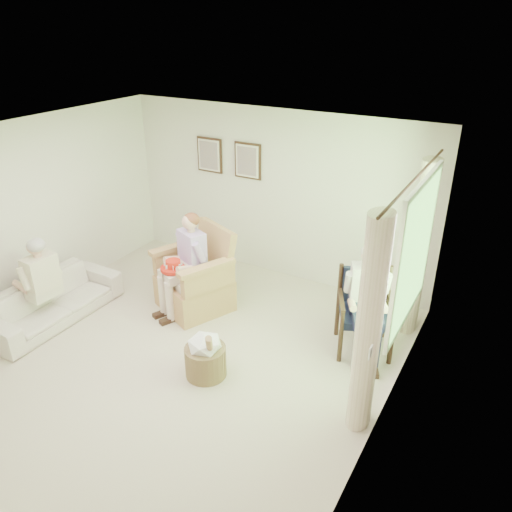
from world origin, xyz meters
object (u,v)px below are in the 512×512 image
Objects in this scene: wood_armchair at (368,308)px; hatbox at (205,355)px; person_sofa at (38,279)px; person_wicker at (187,257)px; wicker_armchair at (196,283)px; person_dark at (365,295)px; sofa at (53,301)px; red_hat at (173,266)px.

wood_armchair is 1.43× the size of hatbox.
person_wicker is at bearing 132.24° from person_sofa.
person_dark is (2.39, 0.12, 0.44)m from wicker_armchair.
person_dark is at bearing 26.41° from wicker_armchair.
wicker_armchair is 2.07m from person_sofa.
hatbox is at bearing 97.48° from person_sofa.
person_wicker is at bearing 161.39° from person_dark.
sofa is 2.71× the size of hatbox.
person_dark is at bearing -115.03° from wood_armchair.
red_hat reaches higher than sofa.
wood_armchair is at bearing 64.97° from person_dark.
person_dark is at bearing 30.06° from person_wicker.
hatbox is (-1.41, -1.30, -0.54)m from person_dark.
person_wicker is at bearing -54.34° from sofa.
sofa is at bearing -177.00° from person_sofa.
hatbox is (1.09, -0.86, -0.48)m from red_hat.
person_sofa is 1.75× the size of hatbox.
red_hat is at bearing -57.24° from sofa.
person_sofa is 1.75m from red_hat.
person_wicker is 1.02× the size of person_dark.
person_wicker is 0.22m from red_hat.
wood_armchair is 0.82× the size of person_sofa.
person_dark reaches higher than wood_armchair.
sofa is at bearing -178.94° from hatbox.
hatbox is at bearing -38.07° from red_hat.
red_hat is at bearing -83.80° from wicker_armchair.
red_hat reaches higher than hatbox.
hatbox is at bearing -22.67° from person_wicker.
person_sofa is at bearing -175.51° from hatbox.
red_hat is (-0.10, -0.18, -0.08)m from person_wicker.
wicker_armchair is at bearing 113.64° from person_wicker.
wood_armchair is 2.45m from person_wicker.
wicker_armchair is at bearing 129.76° from hatbox.
wicker_armchair is 0.61× the size of sofa.
red_hat is (1.40, 0.90, 0.48)m from sofa.
person_wicker reaches higher than person_dark.
red_hat is (-0.10, -0.33, 0.38)m from wicker_armchair.
sofa is 4.16m from person_dark.
person_wicker is (-2.39, -0.44, 0.29)m from wood_armchair.
wicker_armchair is 0.95× the size of person_sofa.
red_hat is (-2.50, -0.45, -0.06)m from person_dark.
hatbox reaches higher than sofa.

